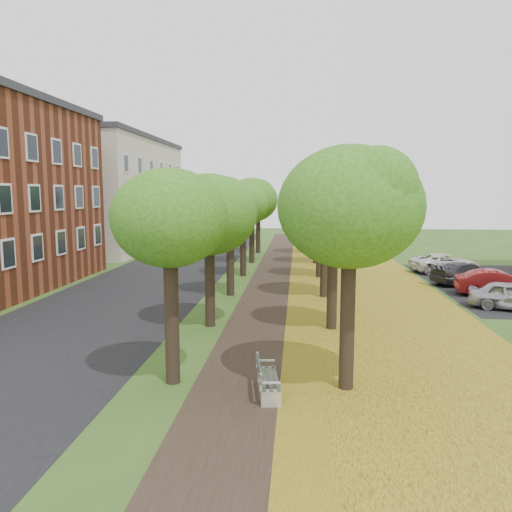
% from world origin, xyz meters
% --- Properties ---
extents(ground, '(120.00, 120.00, 0.00)m').
position_xyz_m(ground, '(0.00, 0.00, 0.00)').
color(ground, '#2D4C19').
rests_on(ground, ground).
extents(street_asphalt, '(8.00, 70.00, 0.01)m').
position_xyz_m(street_asphalt, '(-7.50, 15.00, 0.00)').
color(street_asphalt, black).
rests_on(street_asphalt, ground).
extents(footpath, '(3.20, 70.00, 0.01)m').
position_xyz_m(footpath, '(0.00, 15.00, 0.00)').
color(footpath, black).
rests_on(footpath, ground).
extents(leaf_verge, '(7.50, 70.00, 0.01)m').
position_xyz_m(leaf_verge, '(5.00, 15.00, 0.01)').
color(leaf_verge, gold).
rests_on(leaf_verge, ground).
extents(parking_lot, '(9.00, 16.00, 0.01)m').
position_xyz_m(parking_lot, '(13.50, 16.00, 0.00)').
color(parking_lot, black).
rests_on(parking_lot, ground).
extents(tree_row_west, '(3.50, 33.50, 6.06)m').
position_xyz_m(tree_row_west, '(-2.20, 15.00, 4.53)').
color(tree_row_west, black).
rests_on(tree_row_west, ground).
extents(tree_row_east, '(3.50, 33.50, 6.06)m').
position_xyz_m(tree_row_east, '(2.60, 15.00, 4.53)').
color(tree_row_east, black).
rests_on(tree_row_east, ground).
extents(building_cream, '(10.30, 20.30, 10.40)m').
position_xyz_m(building_cream, '(-17.00, 33.00, 5.21)').
color(building_cream, beige).
rests_on(building_cream, ground).
extents(bench, '(0.76, 1.86, 0.86)m').
position_xyz_m(bench, '(0.47, -0.59, 0.45)').
color(bench, '#2B362E').
rests_on(bench, ground).
extents(car_red, '(4.24, 2.05, 1.34)m').
position_xyz_m(car_red, '(11.47, 12.85, 0.67)').
color(car_red, maroon).
rests_on(car_red, ground).
extents(car_grey, '(4.75, 3.47, 1.28)m').
position_xyz_m(car_grey, '(11.00, 16.15, 0.64)').
color(car_grey, '#2E2E32').
rests_on(car_grey, ground).
extents(car_white, '(4.88, 3.09, 1.26)m').
position_xyz_m(car_white, '(11.00, 20.47, 0.63)').
color(car_white, silver).
rests_on(car_white, ground).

